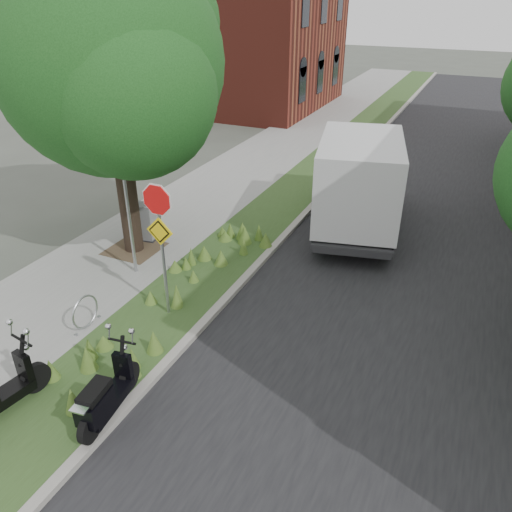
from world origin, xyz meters
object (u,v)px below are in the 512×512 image
(scooter_far, at_px, (103,402))
(utility_cabinet, at_px, (143,222))
(sign_assembly, at_px, (159,224))
(box_truck, at_px, (359,178))

(scooter_far, bearing_deg, utility_cabinet, 120.62)
(sign_assembly, relative_size, scooter_far, 1.78)
(sign_assembly, height_order, utility_cabinet, sign_assembly)
(scooter_far, bearing_deg, sign_assembly, 104.76)
(scooter_far, height_order, box_truck, box_truck)
(sign_assembly, relative_size, utility_cabinet, 3.01)
(utility_cabinet, bearing_deg, box_truck, 32.96)
(sign_assembly, bearing_deg, scooter_far, -75.24)
(box_truck, xyz_separation_m, utility_cabinet, (-5.36, -3.47, -1.00))
(sign_assembly, xyz_separation_m, utility_cabinet, (-2.76, 2.92, -1.69))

